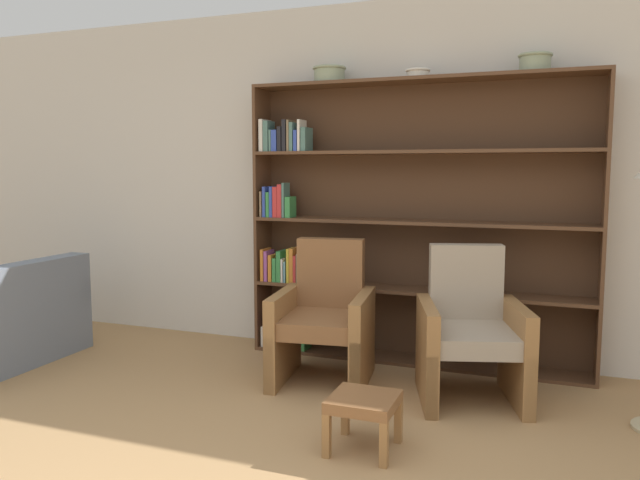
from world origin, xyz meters
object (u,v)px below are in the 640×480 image
(bowl_olive, at_px, (329,74))
(armchair_leather, at_px, (324,321))
(bowl_copper, at_px, (418,73))
(footstool, at_px, (364,406))
(armchair_cushioned, at_px, (470,334))
(bookshelf, at_px, (391,227))
(bowl_cream, at_px, (535,62))

(bowl_olive, bearing_deg, armchair_leather, -73.06)
(bowl_copper, distance_m, armchair_leather, 1.92)
(bowl_copper, height_order, footstool, bowl_copper)
(bowl_olive, xyz_separation_m, armchair_cushioned, (1.18, -0.61, -1.78))
(bookshelf, bearing_deg, armchair_leather, -116.09)
(bookshelf, bearing_deg, bowl_copper, -8.81)
(bowl_cream, height_order, footstool, bowl_cream)
(footstool, bearing_deg, bowl_copper, 92.97)
(bookshelf, distance_m, armchair_cushioned, 1.12)
(bowl_cream, bearing_deg, bowl_copper, -180.00)
(armchair_leather, relative_size, footstool, 2.84)
(armchair_leather, height_order, armchair_cushioned, same)
(bookshelf, distance_m, bowl_cream, 1.54)
(bowl_copper, bearing_deg, bowl_olive, 180.00)
(armchair_cushioned, bearing_deg, bookshelf, -59.89)
(bowl_cream, bearing_deg, armchair_cushioned, -116.91)
(bowl_olive, bearing_deg, bookshelf, 3.43)
(armchair_leather, bearing_deg, footstool, 112.88)
(armchair_cushioned, bearing_deg, bowl_copper, -67.78)
(bowl_copper, relative_size, footstool, 0.53)
(bowl_olive, bearing_deg, bowl_cream, -0.00)
(armchair_cushioned, relative_size, footstool, 2.84)
(bowl_cream, distance_m, armchair_cushioned, 1.91)
(bookshelf, relative_size, bowl_olive, 9.97)
(bookshelf, distance_m, footstool, 1.81)
(armchair_leather, bearing_deg, bookshelf, -124.10)
(bowl_copper, relative_size, bowl_cream, 0.78)
(bowl_copper, relative_size, armchair_cushioned, 0.19)
(bookshelf, xyz_separation_m, bowl_olive, (-0.49, -0.03, 1.17))
(bookshelf, relative_size, footstool, 7.54)
(armchair_leather, bearing_deg, bowl_cream, -163.21)
(bowl_cream, xyz_separation_m, armchair_leather, (-1.31, -0.60, -1.78))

